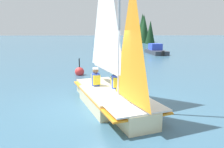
% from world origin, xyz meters
% --- Properties ---
extents(ground_plane, '(260.00, 260.00, 0.00)m').
position_xyz_m(ground_plane, '(0.00, 0.00, 0.00)').
color(ground_plane, '#38607A').
extents(sailboat_main, '(4.79, 2.91, 5.73)m').
position_xyz_m(sailboat_main, '(-0.06, -0.02, 0.76)').
color(sailboat_main, beige).
rests_on(sailboat_main, ground_plane).
extents(sailor_helm, '(0.40, 0.38, 1.16)m').
position_xyz_m(sailor_helm, '(-0.42, 0.16, 0.62)').
color(sailor_helm, black).
rests_on(sailor_helm, ground_plane).
extents(sailor_crew, '(0.40, 0.38, 1.16)m').
position_xyz_m(sailor_crew, '(-0.85, -0.55, 0.63)').
color(sailor_crew, black).
rests_on(sailor_crew, ground_plane).
extents(motorboat_distant, '(4.36, 1.77, 1.13)m').
position_xyz_m(motorboat_distant, '(-16.95, 6.06, 0.39)').
color(motorboat_distant, '#333842').
rests_on(motorboat_distant, ground_plane).
extents(treeline_shore, '(16.11, 3.76, 6.78)m').
position_xyz_m(treeline_shore, '(-44.89, 10.29, 3.05)').
color(treeline_shore, '#143319').
rests_on(treeline_shore, ground_plane).
extents(buoy_marker, '(0.53, 0.53, 1.04)m').
position_xyz_m(buoy_marker, '(-5.40, -1.51, 0.19)').
color(buoy_marker, red).
rests_on(buoy_marker, ground_plane).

